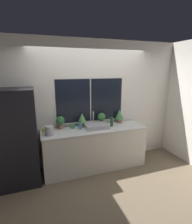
# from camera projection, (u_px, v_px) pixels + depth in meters

# --- Properties ---
(ground_plane) EXTENTS (14.00, 14.00, 0.00)m
(ground_plane) POSITION_uv_depth(u_px,v_px,m) (100.00, 174.00, 3.58)
(ground_plane) COLOR brown
(wall_back) EXTENTS (8.00, 0.09, 2.70)m
(wall_back) POSITION_uv_depth(u_px,v_px,m) (90.00, 104.00, 3.82)
(wall_back) COLOR silver
(wall_back) RESTS_ON ground_plane
(wall_right) EXTENTS (0.06, 7.00, 2.70)m
(wall_right) POSITION_uv_depth(u_px,v_px,m) (147.00, 94.00, 5.30)
(wall_right) COLOR silver
(wall_right) RESTS_ON ground_plane
(counter) EXTENTS (2.18, 0.58, 0.90)m
(counter) POSITION_uv_depth(u_px,v_px,m) (95.00, 148.00, 3.72)
(counter) COLOR silver
(counter) RESTS_ON ground_plane
(refrigerator) EXTENTS (0.68, 0.64, 1.78)m
(refrigerator) POSITION_uv_depth(u_px,v_px,m) (18.00, 138.00, 3.14)
(refrigerator) COLOR black
(refrigerator) RESTS_ON ground_plane
(sink) EXTENTS (0.47, 0.40, 0.30)m
(sink) POSITION_uv_depth(u_px,v_px,m) (96.00, 126.00, 3.65)
(sink) COLOR #ADADB2
(sink) RESTS_ON counter
(potted_plant_far_left) EXTENTS (0.17, 0.17, 0.27)m
(potted_plant_far_left) POSITION_uv_depth(u_px,v_px,m) (60.00, 121.00, 3.55)
(potted_plant_far_left) COLOR #9E6B4C
(potted_plant_far_left) RESTS_ON counter
(potted_plant_center_left) EXTENTS (0.18, 0.18, 0.30)m
(potted_plant_center_left) POSITION_uv_depth(u_px,v_px,m) (82.00, 119.00, 3.69)
(potted_plant_center_left) COLOR #9E6B4C
(potted_plant_center_left) RESTS_ON counter
(potted_plant_center_right) EXTENTS (0.17, 0.17, 0.26)m
(potted_plant_center_right) POSITION_uv_depth(u_px,v_px,m) (102.00, 118.00, 3.84)
(potted_plant_center_right) COLOR #9E6B4C
(potted_plant_center_right) RESTS_ON counter
(potted_plant_far_right) EXTENTS (0.19, 0.19, 0.30)m
(potted_plant_far_right) POSITION_uv_depth(u_px,v_px,m) (119.00, 115.00, 3.97)
(potted_plant_far_right) COLOR #9E6B4C
(potted_plant_far_right) RESTS_ON counter
(soap_bottle) EXTENTS (0.07, 0.07, 0.16)m
(soap_bottle) POSITION_uv_depth(u_px,v_px,m) (80.00, 126.00, 3.57)
(soap_bottle) COLOR teal
(soap_bottle) RESTS_ON counter
(bottle_tall) EXTENTS (0.06, 0.06, 0.26)m
(bottle_tall) POSITION_uv_depth(u_px,v_px,m) (112.00, 121.00, 3.72)
(bottle_tall) COLOR #235128
(bottle_tall) RESTS_ON counter
(mug_green) EXTENTS (0.08, 0.08, 0.08)m
(mug_green) POSITION_uv_depth(u_px,v_px,m) (72.00, 126.00, 3.62)
(mug_green) COLOR #38844C
(mug_green) RESTS_ON counter
(mug_yellow) EXTENTS (0.07, 0.07, 0.08)m
(mug_yellow) POSITION_uv_depth(u_px,v_px,m) (44.00, 130.00, 3.42)
(mug_yellow) COLOR gold
(mug_yellow) RESTS_ON counter
(kettle) EXTENTS (0.16, 0.16, 0.19)m
(kettle) POSITION_uv_depth(u_px,v_px,m) (49.00, 130.00, 3.24)
(kettle) COLOR #B2B2B7
(kettle) RESTS_ON counter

